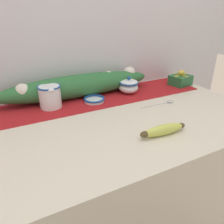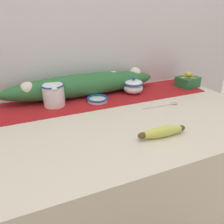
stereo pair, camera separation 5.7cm
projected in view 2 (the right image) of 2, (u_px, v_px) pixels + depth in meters
countertop at (105, 198)px, 1.12m from camera, size 1.44×0.74×0.91m
back_wall at (75, 39)px, 1.13m from camera, size 2.24×0.04×2.40m
table_runner at (87, 101)px, 1.12m from camera, size 1.32×0.26×0.00m
cream_pitcher at (54, 94)px, 1.04m from camera, size 0.11×0.13×0.11m
sugar_bowl at (133, 86)px, 1.20m from camera, size 0.11×0.11×0.09m
small_dish at (98, 99)px, 1.11m from camera, size 0.11×0.11×0.02m
banana at (162, 132)px, 0.80m from camera, size 0.20×0.05×0.04m
spoon at (171, 104)px, 1.07m from camera, size 0.19×0.03×0.01m
gift_box at (188, 81)px, 1.30m from camera, size 0.13×0.12×0.09m
poinsettia_garland at (83, 85)px, 1.15m from camera, size 0.83×0.13×0.12m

